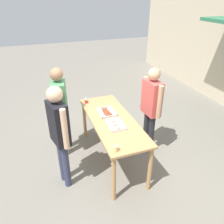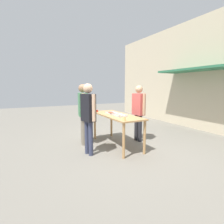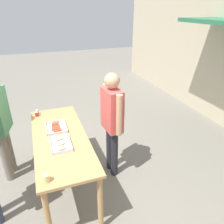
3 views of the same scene
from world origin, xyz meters
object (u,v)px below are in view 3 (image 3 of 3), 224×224
Objects in this scene: food_tray_buns at (61,144)px; beer_cup at (46,178)px; condiment_jar_mustard at (37,112)px; person_server_behind_table at (112,117)px; condiment_jar_ketchup at (37,114)px; food_tray_sausages at (56,128)px.

food_tray_buns is 4.41× the size of beer_cup.
condiment_jar_mustard is at bearing -179.71° from beer_cup.
condiment_jar_ketchup is at bearing -127.95° from person_server_behind_table.
food_tray_sausages is 1.16m from beer_cup.
person_server_behind_table is (0.82, 1.11, 0.10)m from condiment_jar_mustard.
beer_cup reaches higher than condiment_jar_ketchup.
food_tray_sausages is at bearing -179.97° from food_tray_buns.
food_tray_sausages is at bearing 167.74° from beer_cup.
condiment_jar_mustard is at bearing -131.02° from person_server_behind_table.
beer_cup is (1.13, -0.25, 0.03)m from food_tray_sausages.
food_tray_sausages is at bearing -106.94° from person_server_behind_table.
food_tray_buns is 0.70m from beer_cup.
condiment_jar_mustard is 1.00× the size of condiment_jar_ketchup.
food_tray_buns is 1.14m from condiment_jar_mustard.
food_tray_sausages is at bearing 21.91° from condiment_jar_mustard.
condiment_jar_ketchup is (-1.03, -0.27, 0.02)m from food_tray_buns.
condiment_jar_ketchup is at bearing -154.35° from food_tray_sausages.
beer_cup is at bearing 0.64° from condiment_jar_ketchup.
condiment_jar_mustard is at bearing -167.08° from food_tray_buns.
condiment_jar_ketchup reaches higher than food_tray_buns.
food_tray_sausages is 0.22× the size of person_server_behind_table.
condiment_jar_mustard is (-1.11, -0.26, 0.02)m from food_tray_buns.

